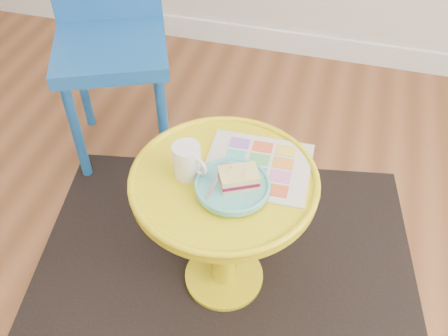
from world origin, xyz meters
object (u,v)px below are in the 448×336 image
(side_table, at_px, (224,211))
(chair, at_px, (109,24))
(newspaper, at_px, (257,166))
(mug, at_px, (188,160))
(plate, at_px, (232,186))

(side_table, xyz_separation_m, chair, (-0.62, 0.61, 0.18))
(side_table, bearing_deg, newspaper, 40.47)
(chair, bearing_deg, newspaper, -61.73)
(side_table, height_order, newspaper, newspaper)
(newspaper, xyz_separation_m, mug, (-0.18, -0.08, 0.05))
(plate, bearing_deg, chair, 135.00)
(newspaper, distance_m, plate, 0.12)
(newspaper, relative_size, plate, 1.47)
(side_table, distance_m, mug, 0.22)
(side_table, xyz_separation_m, newspaper, (0.08, 0.07, 0.14))
(side_table, height_order, mug, mug)
(plate, bearing_deg, newspaper, 67.52)
(side_table, relative_size, chair, 0.56)
(chair, xyz_separation_m, mug, (0.52, -0.62, 0.01))
(mug, distance_m, plate, 0.14)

